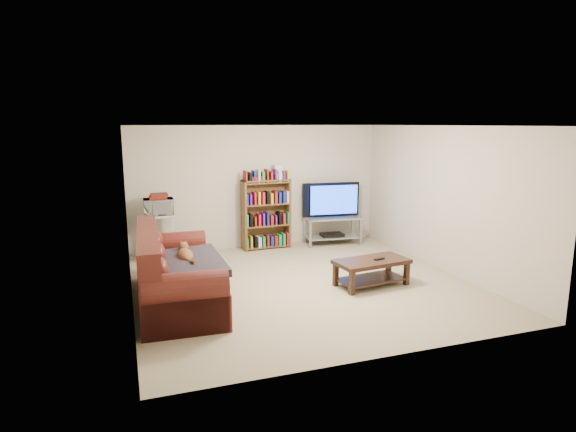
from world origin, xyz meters
name	(u,v)px	position (x,y,z in m)	size (l,w,h in m)	color
floor	(303,284)	(0.00, 0.00, 0.00)	(5.00, 5.00, 0.00)	tan
ceiling	(304,126)	(0.00, 0.00, 2.40)	(5.00, 5.00, 0.00)	white
wall_back	(258,187)	(0.00, 2.50, 1.20)	(5.00, 5.00, 0.00)	beige
wall_front	(391,247)	(0.00, -2.50, 1.20)	(5.00, 5.00, 0.00)	beige
wall_left	(127,218)	(-2.50, 0.00, 1.20)	(5.00, 5.00, 0.00)	beige
wall_right	(443,199)	(2.50, 0.00, 1.20)	(5.00, 5.00, 0.00)	beige
sofa	(172,278)	(-1.97, -0.15, 0.35)	(1.13, 2.44, 1.02)	#521A15
blanket	(187,264)	(-1.78, -0.32, 0.59)	(0.93, 1.20, 0.10)	#2E2833
cat	(185,255)	(-1.77, -0.10, 0.65)	(0.26, 0.65, 0.20)	brown
coffee_table	(371,267)	(0.96, -0.41, 0.28)	(1.18, 0.70, 0.41)	black
remote	(379,259)	(1.07, -0.44, 0.42)	(0.18, 0.05, 0.02)	black
tv_stand	(332,226)	(1.46, 2.16, 0.38)	(1.16, 0.60, 0.56)	#999EA3
television	(333,200)	(1.46, 2.16, 0.91)	(1.20, 0.16, 0.69)	black
dvd_player	(332,235)	(1.46, 2.16, 0.19)	(0.45, 0.31, 0.06)	black
bookshelf	(266,213)	(0.09, 2.26, 0.70)	(0.96, 0.34, 1.37)	brown
shelf_clutter	(270,174)	(0.19, 2.28, 1.47)	(0.70, 0.24, 0.28)	silver
microwave_stand	(160,231)	(-1.95, 2.09, 0.54)	(0.52, 0.38, 0.84)	silver
microwave	(158,207)	(-1.95, 2.09, 0.98)	(0.52, 0.35, 0.29)	silver
game_boxes	(158,197)	(-1.95, 2.09, 1.15)	(0.30, 0.27, 0.05)	maroon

